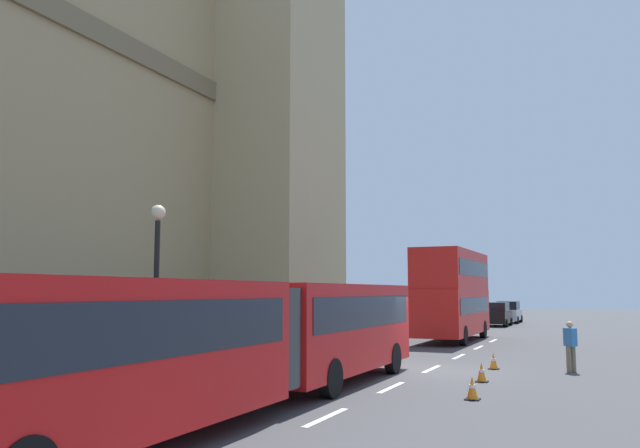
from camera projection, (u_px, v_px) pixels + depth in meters
name	position (u px, v px, depth m)	size (l,w,h in m)	color
ground_plane	(428.00, 371.00, 21.30)	(160.00, 160.00, 0.00)	#424244
lane_centre_marking	(414.00, 377.00, 19.65)	(34.40, 0.16, 0.01)	silver
articulated_bus	(250.00, 332.00, 14.52)	(17.83, 2.54, 2.90)	red
double_decker_bus	(452.00, 291.00, 34.58)	(9.05, 2.54, 4.90)	red
sedan_lead	(497.00, 314.00, 48.96)	(4.40, 1.86, 1.85)	black
sedan_trailing	(509.00, 312.00, 54.10)	(4.40, 1.86, 1.85)	#B7B7BC
traffic_cone_west	(472.00, 388.00, 15.62)	(0.36, 0.36, 0.58)	black
traffic_cone_middle	(482.00, 372.00, 18.68)	(0.36, 0.36, 0.58)	black
traffic_cone_east	(494.00, 361.00, 21.77)	(0.36, 0.36, 0.58)	black
street_lamp	(156.00, 279.00, 18.48)	(0.44, 0.44, 5.27)	black
pedestrian_near_cones	(570.00, 345.00, 21.06)	(0.45, 0.45, 1.69)	#726651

